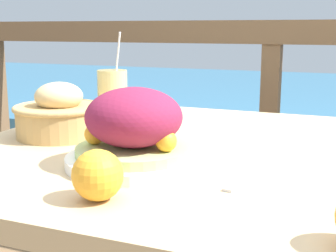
{
  "coord_description": "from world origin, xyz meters",
  "views": [
    {
      "loc": [
        0.31,
        -0.96,
        1.04
      ],
      "look_at": [
        -0.04,
        -0.09,
        0.84
      ],
      "focal_mm": 50.0,
      "sensor_mm": 36.0,
      "label": 1
    }
  ],
  "objects": [
    {
      "name": "sea_backdrop",
      "position": [
        0.0,
        3.38,
        0.23
      ],
      "size": [
        12.0,
        4.0,
        0.47
      ],
      "color": "teal",
      "rests_on": "ground_plane"
    },
    {
      "name": "salad_plate",
      "position": [
        -0.07,
        -0.19,
        0.84
      ],
      "size": [
        0.26,
        0.26,
        0.15
      ],
      "color": "white",
      "rests_on": "patio_table"
    },
    {
      "name": "drink_glass",
      "position": [
        -0.29,
        0.12,
        0.85
      ],
      "size": [
        0.08,
        0.08,
        0.25
      ],
      "color": "#DBCC7F",
      "rests_on": "patio_table"
    },
    {
      "name": "bread_basket",
      "position": [
        -0.35,
        -0.03,
        0.83
      ],
      "size": [
        0.22,
        0.22,
        0.13
      ],
      "color": "tan",
      "rests_on": "patio_table"
    },
    {
      "name": "knife",
      "position": [
        0.15,
        -0.18,
        0.78
      ],
      "size": [
        0.05,
        0.18,
        0.0
      ],
      "color": "silver",
      "rests_on": "patio_table"
    },
    {
      "name": "railing_fence",
      "position": [
        0.0,
        0.88,
        0.8
      ],
      "size": [
        2.8,
        0.08,
        1.07
      ],
      "color": "brown",
      "rests_on": "ground_plane"
    },
    {
      "name": "orange_near_basket",
      "position": [
        -0.04,
        -0.37,
        0.82
      ],
      "size": [
        0.08,
        0.08,
        0.08
      ],
      "color": "#F9A328",
      "rests_on": "patio_table"
    },
    {
      "name": "patio_table",
      "position": [
        0.0,
        0.0,
        0.68
      ],
      "size": [
        1.04,
        0.98,
        0.78
      ],
      "color": "tan",
      "rests_on": "ground_plane"
    }
  ]
}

